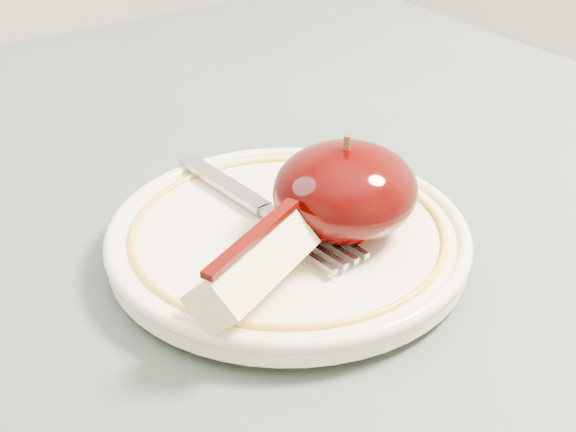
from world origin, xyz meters
TOP-DOWN VIEW (x-y plane):
  - table at (0.00, 0.00)m, footprint 0.90×0.90m
  - plate at (0.04, -0.02)m, footprint 0.21×0.21m
  - apple_half at (0.06, -0.04)m, footprint 0.08×0.08m
  - apple_wedge at (-0.01, -0.07)m, footprint 0.09×0.06m
  - fork at (0.04, -0.00)m, footprint 0.03×0.16m

SIDE VIEW (x-z plane):
  - table at x=0.00m, z-range 0.29..1.04m
  - plate at x=0.04m, z-range 0.75..0.77m
  - fork at x=0.04m, z-range 0.77..0.77m
  - apple_wedge at x=-0.01m, z-range 0.77..0.80m
  - apple_half at x=0.06m, z-range 0.76..0.82m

